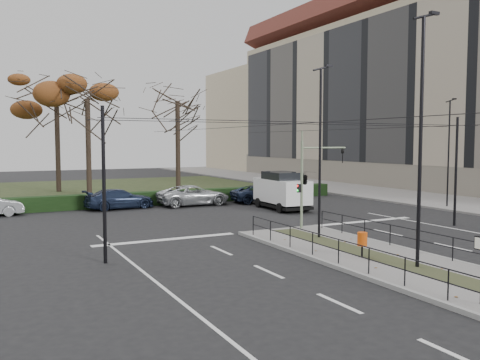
% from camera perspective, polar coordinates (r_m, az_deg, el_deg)
% --- Properties ---
extents(ground, '(140.00, 140.00, 0.00)m').
position_cam_1_polar(ground, '(22.67, 11.00, -7.59)').
color(ground, black).
rests_on(ground, ground).
extents(median_island, '(4.40, 15.00, 0.14)m').
position_cam_1_polar(median_island, '(20.79, 15.31, -8.54)').
color(median_island, slate).
rests_on(median_island, ground).
extents(sidewalk_east, '(8.00, 90.00, 0.14)m').
position_cam_1_polar(sidewalk_east, '(50.82, 11.66, -0.95)').
color(sidewalk_east, slate).
rests_on(sidewalk_east, ground).
extents(park, '(38.00, 26.00, 0.10)m').
position_cam_1_polar(park, '(50.23, -18.15, -1.16)').
color(park, black).
rests_on(park, ground).
extents(hedge, '(38.00, 1.00, 1.00)m').
position_cam_1_polar(hedge, '(37.07, -14.92, -2.26)').
color(hedge, black).
rests_on(hedge, ground).
extents(apartment_block, '(13.09, 52.10, 21.64)m').
position_cam_1_polar(apartment_block, '(59.04, 18.27, 9.68)').
color(apartment_block, '#C2AD8C').
rests_on(apartment_block, ground).
extents(median_railing, '(4.14, 13.24, 0.92)m').
position_cam_1_polar(median_railing, '(20.54, 15.55, -6.13)').
color(median_railing, black).
rests_on(median_railing, median_island).
extents(catenary, '(20.00, 34.00, 6.00)m').
position_cam_1_polar(catenary, '(23.51, 8.69, 1.28)').
color(catenary, black).
rests_on(catenary, ground).
extents(traffic_light, '(3.09, 1.76, 4.54)m').
position_cam_1_polar(traffic_light, '(26.68, 7.42, 0.28)').
color(traffic_light, gray).
rests_on(traffic_light, median_island).
extents(litter_bin, '(0.38, 0.38, 0.98)m').
position_cam_1_polar(litter_bin, '(20.46, 13.56, -6.51)').
color(litter_bin, black).
rests_on(litter_bin, median_island).
extents(streetlamp_median_near, '(0.76, 0.15, 9.06)m').
position_cam_1_polar(streetlamp_median_near, '(19.08, 19.66, 4.38)').
color(streetlamp_median_near, black).
rests_on(streetlamp_median_near, median_island).
extents(streetlamp_median_far, '(0.67, 0.14, 8.06)m').
position_cam_1_polar(streetlamp_median_far, '(23.92, 9.00, 3.30)').
color(streetlamp_median_far, black).
rests_on(streetlamp_median_far, median_island).
extents(streetlamp_sidewalk, '(0.63, 0.13, 7.52)m').
position_cam_1_polar(streetlamp_sidewalk, '(38.19, 22.39, 2.97)').
color(streetlamp_sidewalk, black).
rests_on(streetlamp_sidewalk, sidewalk_east).
extents(parked_car_third, '(4.91, 2.32, 1.38)m').
position_cam_1_polar(parked_car_third, '(36.19, -13.38, -2.08)').
color(parked_car_third, '#1B253F').
rests_on(parked_car_third, ground).
extents(parked_car_fourth, '(5.33, 2.52, 1.47)m').
position_cam_1_polar(parked_car_fourth, '(37.33, -5.23, -1.72)').
color(parked_car_fourth, '#B4B7BC').
rests_on(parked_car_fourth, ground).
extents(white_van, '(2.45, 5.03, 2.59)m').
position_cam_1_polar(white_van, '(35.04, 4.71, -1.12)').
color(white_van, white).
rests_on(white_van, ground).
extents(rust_tree, '(9.65, 9.65, 13.11)m').
position_cam_1_polar(rust_tree, '(49.54, -19.97, 10.32)').
color(rust_tree, black).
rests_on(rust_tree, park).
extents(bare_tree_center, '(6.78, 6.78, 11.07)m').
position_cam_1_polar(bare_tree_center, '(48.00, -7.03, 8.07)').
color(bare_tree_center, black).
rests_on(bare_tree_center, park).
extents(bare_tree_near, '(7.07, 7.07, 10.88)m').
position_cam_1_polar(bare_tree_near, '(45.31, -16.75, 7.98)').
color(bare_tree_near, black).
rests_on(bare_tree_near, park).
extents(parked_car_fifth, '(4.92, 2.52, 1.33)m').
position_cam_1_polar(parked_car_fifth, '(39.04, 2.48, -1.55)').
color(parked_car_fifth, '#1B253F').
rests_on(parked_car_fifth, ground).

